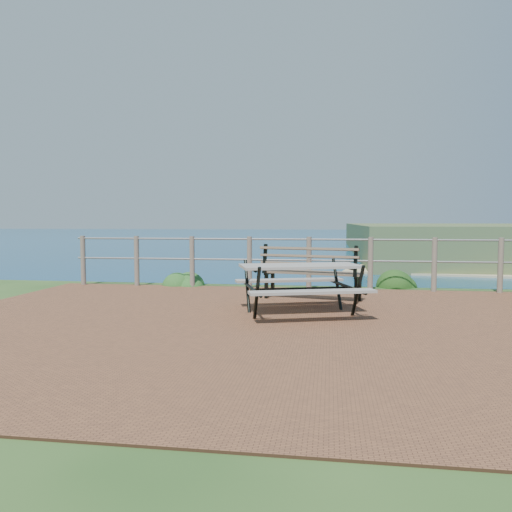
{
  "coord_description": "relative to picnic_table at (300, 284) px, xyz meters",
  "views": [
    {
      "loc": [
        0.4,
        -6.18,
        1.32
      ],
      "look_at": [
        -0.8,
        1.83,
        0.75
      ],
      "focal_mm": 35.0,
      "sensor_mm": 36.0,
      "label": 1
    }
  ],
  "objects": [
    {
      "name": "shrub_lip_east",
      "position": [
        1.88,
        3.34,
        -0.44
      ],
      "size": [
        0.85,
        0.85,
        0.62
      ],
      "primitive_type": "ellipsoid",
      "color": "#244816",
      "rests_on": "ground"
    },
    {
      "name": "shrub_lip_west",
      "position": [
        -2.55,
        2.97,
        -0.44
      ],
      "size": [
        0.68,
        0.68,
        0.38
      ],
      "primitive_type": "ellipsoid",
      "color": "#235520",
      "rests_on": "ground"
    },
    {
      "name": "ground",
      "position": [
        0.01,
        -0.74,
        -0.44
      ],
      "size": [
        10.0,
        7.0,
        0.12
      ],
      "primitive_type": "cube",
      "color": "brown",
      "rests_on": "ground"
    },
    {
      "name": "picnic_table",
      "position": [
        0.0,
        0.0,
        0.0
      ],
      "size": [
        1.77,
        1.37,
        0.69
      ],
      "rotation": [
        0.0,
        0.0,
        0.32
      ],
      "color": "gray",
      "rests_on": "ground"
    },
    {
      "name": "ocean",
      "position": [
        0.01,
        199.26,
        -0.44
      ],
      "size": [
        1200.0,
        1200.0,
        0.0
      ],
      "primitive_type": "plane",
      "color": "#135C75",
      "rests_on": "ground"
    },
    {
      "name": "park_bench",
      "position": [
        0.12,
        1.32,
        0.16
      ],
      "size": [
        1.68,
        0.79,
        0.92
      ],
      "rotation": [
        0.0,
        0.0,
        -0.24
      ],
      "color": "brown",
      "rests_on": "ground"
    },
    {
      "name": "safety_railing",
      "position": [
        0.01,
        2.61,
        0.13
      ],
      "size": [
        9.4,
        0.1,
        1.0
      ],
      "color": "#6B5B4C",
      "rests_on": "ground"
    }
  ]
}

